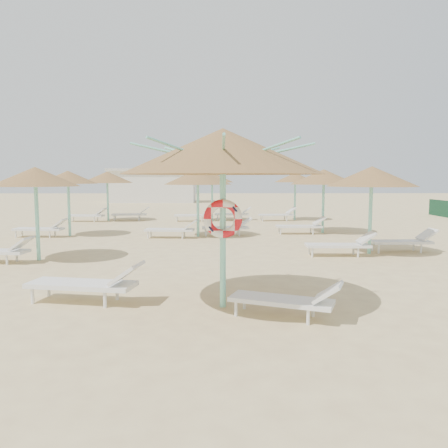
{
  "coord_description": "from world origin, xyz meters",
  "views": [
    {
      "loc": [
        0.36,
        -8.03,
        2.34
      ],
      "look_at": [
        0.49,
        1.81,
        1.3
      ],
      "focal_mm": 35.0,
      "sensor_mm": 36.0,
      "label": 1
    }
  ],
  "objects": [
    {
      "name": "ground",
      "position": [
        0.0,
        0.0,
        0.0
      ],
      "size": [
        120.0,
        120.0,
        0.0
      ],
      "primitive_type": "plane",
      "color": "#DCC586",
      "rests_on": "ground"
    },
    {
      "name": "main_palapa",
      "position": [
        0.44,
        -0.27,
        2.79
      ],
      "size": [
        3.58,
        3.58,
        3.21
      ],
      "color": "#80DEC7",
      "rests_on": "ground"
    },
    {
      "name": "lounger_main_a",
      "position": [
        -2.07,
        0.03,
        0.38
      ],
      "size": [
        2.26,
        1.04,
        0.79
      ],
      "rotation": [
        0.0,
        0.0,
        -0.18
      ],
      "color": "white",
      "rests_on": "ground"
    },
    {
      "name": "lounger_main_b",
      "position": [
        1.53,
        -0.94,
        0.32
      ],
      "size": [
        1.92,
        1.21,
        0.67
      ],
      "rotation": [
        0.0,
        0.0,
        -0.38
      ],
      "color": "white",
      "rests_on": "ground"
    },
    {
      "name": "palapa_field",
      "position": [
        0.01,
        10.8,
        2.29
      ],
      "size": [
        15.04,
        14.3,
        2.72
      ],
      "color": "#80DEC7",
      "rests_on": "ground"
    },
    {
      "name": "service_hut",
      "position": [
        -6.0,
        35.0,
        1.64
      ],
      "size": [
        8.4,
        4.4,
        3.25
      ],
      "color": "silver",
      "rests_on": "ground"
    }
  ]
}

